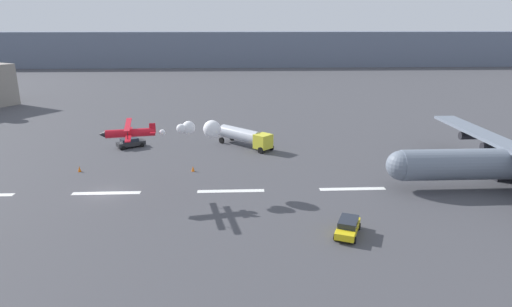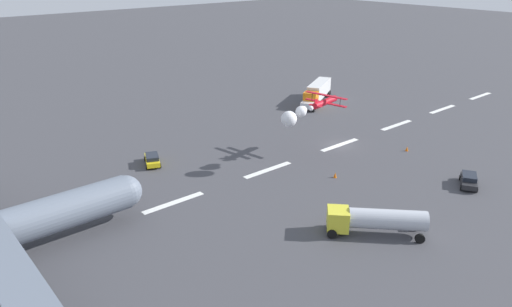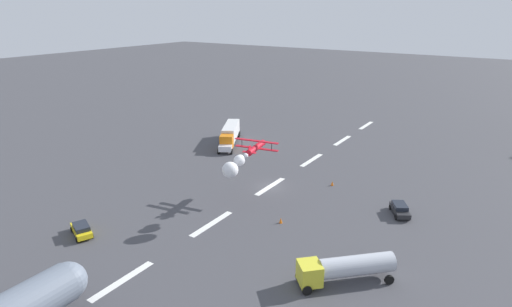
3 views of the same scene
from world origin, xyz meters
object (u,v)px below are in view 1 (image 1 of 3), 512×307
stunt_biplane_red (181,130)px  followme_car_yellow (348,227)px  cargo_transport_plane (507,162)px  traffic_cone_near (79,169)px  traffic_cone_far (193,169)px  fuel_tanker_truck (246,136)px  airport_staff_sedan (130,142)px

stunt_biplane_red → followme_car_yellow: size_ratio=2.91×
cargo_transport_plane → traffic_cone_near: (-53.67, 8.43, -2.89)m
cargo_transport_plane → stunt_biplane_red: 39.11m
cargo_transport_plane → followme_car_yellow: 24.85m
stunt_biplane_red → traffic_cone_far: stunt_biplane_red is taller
followme_car_yellow → fuel_tanker_truck: bearing=106.1°
airport_staff_sedan → traffic_cone_far: airport_staff_sedan is taller
stunt_biplane_red → traffic_cone_near: stunt_biplane_red is taller
stunt_biplane_red → airport_staff_sedan: size_ratio=2.91×
cargo_transport_plane → traffic_cone_far: bearing=168.4°
airport_staff_sedan → traffic_cone_far: 16.63m
fuel_tanker_truck → followme_car_yellow: bearing=-73.9°
fuel_tanker_truck → traffic_cone_near: bearing=-153.5°
fuel_tanker_truck → traffic_cone_near: size_ratio=11.83×
stunt_biplane_red → traffic_cone_far: 9.66m
cargo_transport_plane → traffic_cone_near: cargo_transport_plane is taller
traffic_cone_far → traffic_cone_near: bearing=177.9°
fuel_tanker_truck → airport_staff_sedan: size_ratio=1.91×
fuel_tanker_truck → traffic_cone_near: (-22.71, -11.30, -1.38)m
traffic_cone_near → followme_car_yellow: bearing=-31.9°
cargo_transport_plane → fuel_tanker_truck: 36.75m
followme_car_yellow → traffic_cone_near: bearing=148.1°
fuel_tanker_truck → airport_staff_sedan: 18.55m
traffic_cone_near → traffic_cone_far: same height
fuel_tanker_truck → airport_staff_sedan: (-18.52, 0.49, -0.94)m
stunt_biplane_red → fuel_tanker_truck: stunt_biplane_red is taller
cargo_transport_plane → traffic_cone_near: 54.41m
airport_staff_sedan → stunt_biplane_red: bearing=-60.8°
stunt_biplane_red → fuel_tanker_truck: 20.89m
stunt_biplane_red → traffic_cone_near: bearing=154.1°
fuel_tanker_truck → traffic_cone_far: fuel_tanker_truck is taller
airport_staff_sedan → traffic_cone_far: (11.11, -12.36, -0.44)m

